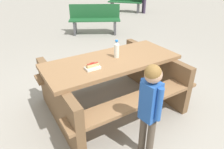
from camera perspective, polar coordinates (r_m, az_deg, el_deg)
name	(u,v)px	position (r m, az deg, el deg)	size (l,w,h in m)	color
ground_plane	(112,105)	(3.06, 0.00, -8.69)	(30.00, 30.00, 0.00)	gray
picnic_table	(112,80)	(2.82, 0.00, -1.44)	(2.00, 1.66, 0.75)	olive
soda_bottle	(117,50)	(2.71, 1.29, 7.07)	(0.07, 0.07, 0.24)	silver
hotdog_tray	(92,67)	(2.42, -5.53, 2.24)	(0.20, 0.14, 0.08)	white
child_in_coat	(150,102)	(1.98, 10.73, -7.53)	(0.19, 0.26, 1.09)	brown
park_bench_near	(95,19)	(6.30, -4.88, 15.43)	(1.55, 0.89, 0.85)	#1E592D
park_bench_mid	(125,1)	(9.61, 3.82, 19.91)	(1.42, 1.25, 0.85)	#1E592D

